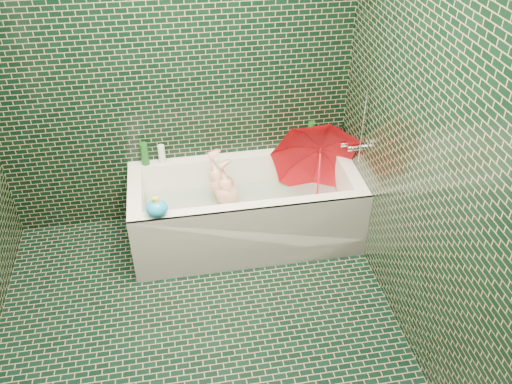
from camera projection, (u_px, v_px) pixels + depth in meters
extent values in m
plane|color=black|center=(201.00, 349.00, 3.42)|extent=(2.80, 2.80, 0.00)
plane|color=black|center=(172.00, 73.00, 3.78)|extent=(2.80, 0.00, 2.80)
plane|color=black|center=(433.00, 164.00, 2.86)|extent=(0.00, 2.80, 2.80)
cube|color=white|center=(246.00, 228.00, 4.25)|extent=(1.70, 0.75, 0.15)
cube|color=white|center=(239.00, 176.00, 4.34)|extent=(1.70, 0.10, 0.40)
cube|color=white|center=(253.00, 228.00, 3.83)|extent=(1.70, 0.10, 0.40)
cube|color=white|center=(347.00, 189.00, 4.20)|extent=(0.10, 0.55, 0.40)
cube|color=white|center=(138.00, 212.00, 3.97)|extent=(0.10, 0.55, 0.40)
cube|color=white|center=(254.00, 239.00, 3.84)|extent=(1.70, 0.02, 0.55)
cube|color=#52D029|center=(246.00, 220.00, 4.20)|extent=(1.35, 0.47, 0.01)
cube|color=silver|center=(245.00, 206.00, 4.11)|extent=(1.48, 0.53, 0.00)
cylinder|color=silver|center=(356.00, 147.00, 3.97)|extent=(0.14, 0.05, 0.05)
cylinder|color=silver|center=(343.00, 144.00, 4.01)|extent=(0.05, 0.04, 0.04)
cylinder|color=silver|center=(363.00, 128.00, 3.76)|extent=(0.01, 0.01, 0.55)
imported|color=#EAA892|center=(230.00, 203.00, 4.12)|extent=(0.96, 0.57, 0.36)
imported|color=red|center=(319.00, 173.00, 4.01)|extent=(1.04, 0.94, 0.88)
imported|color=white|center=(338.00, 147.00, 4.32)|extent=(0.10, 0.10, 0.23)
imported|color=#401E73|center=(338.00, 146.00, 4.33)|extent=(0.11, 0.11, 0.19)
imported|color=#154B17|center=(315.00, 148.00, 4.31)|extent=(0.16, 0.16, 0.18)
cylinder|color=#154B17|center=(311.00, 136.00, 4.23)|extent=(0.07, 0.07, 0.24)
cylinder|color=silver|center=(339.00, 137.00, 4.26)|extent=(0.06, 0.06, 0.20)
cylinder|color=#154B17|center=(145.00, 154.00, 4.07)|extent=(0.07, 0.07, 0.18)
cylinder|color=white|center=(162.00, 154.00, 4.09)|extent=(0.07, 0.07, 0.15)
ellipsoid|color=yellow|center=(304.00, 146.00, 4.27)|extent=(0.09, 0.08, 0.06)
sphere|color=yellow|center=(309.00, 142.00, 4.25)|extent=(0.04, 0.04, 0.04)
cone|color=orange|center=(312.00, 142.00, 4.25)|extent=(0.02, 0.02, 0.02)
ellipsoid|color=#188EDC|center=(157.00, 208.00, 3.58)|extent=(0.15, 0.12, 0.12)
cylinder|color=yellow|center=(156.00, 200.00, 3.54)|extent=(0.04, 0.04, 0.04)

